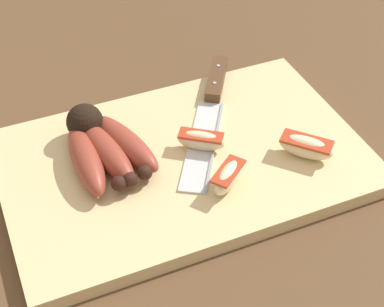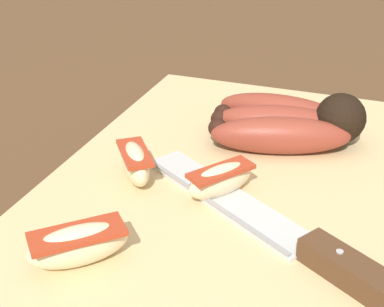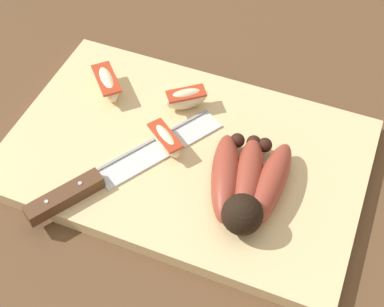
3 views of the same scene
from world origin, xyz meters
TOP-DOWN VIEW (x-y plane):
  - ground_plane at (0.00, 0.00)m, footprint 6.00×6.00m
  - cutting_board at (-0.01, 0.01)m, footprint 0.47×0.30m
  - banana_bunch at (0.08, -0.03)m, footprint 0.11×0.15m
  - chefs_knife at (-0.09, -0.08)m, footprint 0.17×0.25m
  - apple_wedge_near at (-0.16, 0.07)m, footprint 0.07×0.07m
  - apple_wedge_middle at (-0.04, 0.01)m, footprint 0.06×0.05m
  - apple_wedge_far at (-0.04, 0.08)m, footprint 0.06×0.05m

SIDE VIEW (x-z plane):
  - ground_plane at x=0.00m, z-range 0.00..0.00m
  - cutting_board at x=-0.01m, z-range 0.00..0.02m
  - chefs_knife at x=-0.09m, z-range 0.02..0.04m
  - apple_wedge_middle at x=-0.04m, z-range 0.02..0.05m
  - apple_wedge_near at x=-0.16m, z-range 0.02..0.05m
  - apple_wedge_far at x=-0.04m, z-range 0.02..0.05m
  - banana_bunch at x=0.08m, z-range 0.01..0.07m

